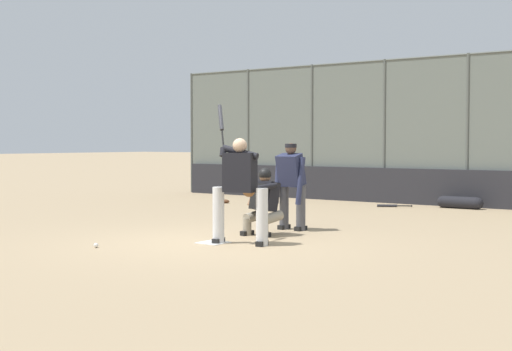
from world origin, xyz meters
The scene contains 12 objects.
ground_plane centered at (0.00, 0.00, 0.00)m, with size 160.00×160.00×0.00m, color tan.
home_plate_marker centered at (0.00, 0.00, 0.01)m, with size 0.43×0.43×0.01m, color white.
backstop_fence centered at (0.00, -8.72, 2.00)m, with size 15.90×0.08×3.83m.
padding_wall centered at (0.00, -8.62, 0.46)m, with size 15.50×0.18×0.93m, color #28282D.
bleachers_beyond centered at (0.49, -10.87, 0.38)m, with size 11.07×1.95×1.16m.
batter_at_plate centered at (-0.44, -0.12, 0.92)m, with size 1.13×0.56×2.24m.
catcher_behind_plate centered at (-0.11, -1.21, 0.61)m, with size 0.64×0.78×1.17m.
umpire_home centered at (-0.11, -2.15, 0.86)m, with size 0.65×0.41×1.60m.
spare_bat_near_backstop centered at (0.40, -7.51, 0.03)m, with size 0.77×0.48×0.07m.
fielding_glove_on_dirt centered at (4.47, -6.02, 0.05)m, with size 0.27×0.21×0.10m.
baseball_loose centered at (1.13, 1.45, 0.04)m, with size 0.07×0.07×0.07m, color white.
equipment_bag_dugout_side centered at (-1.17, -8.13, 0.15)m, with size 1.14×0.29×0.29m.
Camera 1 is at (-7.15, 8.85, 1.61)m, focal length 50.00 mm.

